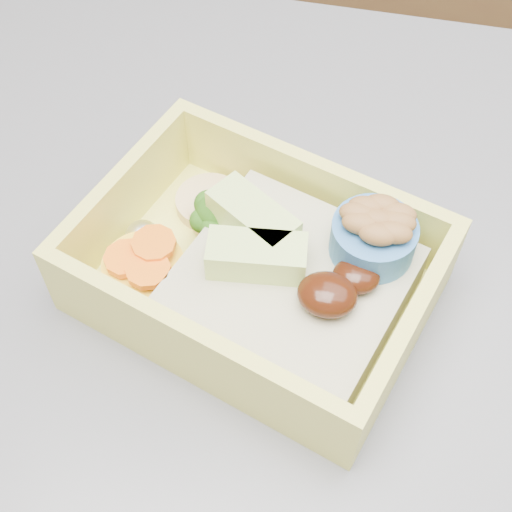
# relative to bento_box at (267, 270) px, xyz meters

# --- Properties ---
(bento_box) EXTENTS (0.21, 0.18, 0.07)m
(bento_box) POSITION_rel_bento_box_xyz_m (0.00, 0.00, 0.00)
(bento_box) COLOR #E7E25F
(bento_box) RESTS_ON island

